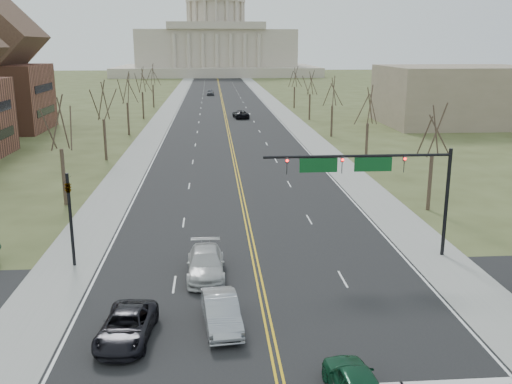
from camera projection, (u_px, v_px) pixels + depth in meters
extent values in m
plane|color=#424924|center=(279.00, 377.00, 24.00)|extent=(600.00, 600.00, 0.00)
cube|color=black|center=(223.00, 106.00, 130.16)|extent=(20.00, 380.00, 0.01)
cube|color=black|center=(266.00, 313.00, 29.79)|extent=(120.00, 14.00, 0.01)
cube|color=gray|center=(170.00, 106.00, 129.26)|extent=(4.00, 380.00, 0.03)
cube|color=gray|center=(275.00, 105.00, 131.05)|extent=(4.00, 380.00, 0.03)
cube|color=gold|center=(223.00, 106.00, 130.16)|extent=(0.42, 380.00, 0.01)
cube|color=silver|center=(180.00, 106.00, 129.43)|extent=(0.15, 380.00, 0.01)
cube|color=silver|center=(266.00, 105.00, 130.89)|extent=(0.15, 380.00, 0.01)
cube|color=#B0A593|center=(217.00, 70.00, 264.78)|extent=(90.00, 60.00, 4.00)
cube|color=#B0A593|center=(216.00, 48.00, 262.27)|extent=(70.00, 40.00, 16.00)
cube|color=#B0A593|center=(216.00, 25.00, 240.10)|extent=(42.00, 3.00, 3.00)
cylinder|color=#B0A593|center=(216.00, 16.00, 258.76)|extent=(24.00, 24.00, 12.00)
cylinder|color=#B0A593|center=(215.00, 1.00, 257.05)|extent=(27.00, 27.00, 1.60)
cylinder|color=black|center=(446.00, 203.00, 37.06)|extent=(0.24, 0.24, 7.20)
cylinder|color=black|center=(358.00, 156.00, 35.81)|extent=(12.00, 0.18, 0.18)
imported|color=black|center=(404.00, 164.00, 36.17)|extent=(0.35, 0.40, 1.10)
sphere|color=#FF0C0C|center=(405.00, 159.00, 35.94)|extent=(0.18, 0.18, 0.18)
imported|color=black|center=(342.00, 165.00, 35.87)|extent=(0.35, 0.40, 1.10)
sphere|color=#FF0C0C|center=(343.00, 160.00, 35.64)|extent=(0.18, 0.18, 0.18)
imported|color=black|center=(287.00, 166.00, 35.61)|extent=(0.35, 0.40, 1.10)
sphere|color=#FF0C0C|center=(287.00, 161.00, 35.38)|extent=(0.18, 0.18, 0.18)
cube|color=#0C4C1E|center=(373.00, 164.00, 36.02)|extent=(2.40, 0.12, 0.90)
cube|color=#0C4C1E|center=(318.00, 165.00, 35.76)|extent=(2.40, 0.12, 0.90)
cylinder|color=black|center=(71.00, 220.00, 35.42)|extent=(0.20, 0.20, 6.00)
imported|color=black|center=(68.00, 186.00, 34.86)|extent=(0.32, 0.36, 0.99)
cylinder|color=#3C2E23|center=(430.00, 183.00, 47.73)|extent=(0.32, 0.32, 4.68)
cylinder|color=#3C2E23|center=(64.00, 177.00, 49.24)|extent=(0.32, 0.32, 4.95)
cylinder|color=#3C2E23|center=(367.00, 143.00, 67.03)|extent=(0.32, 0.32, 4.68)
cylinder|color=#3C2E23|center=(105.00, 140.00, 68.55)|extent=(0.32, 0.32, 4.95)
cylinder|color=#3C2E23|center=(332.00, 121.00, 86.34)|extent=(0.32, 0.32, 4.68)
cylinder|color=#3C2E23|center=(128.00, 119.00, 87.85)|extent=(0.32, 0.32, 4.95)
cylinder|color=#3C2E23|center=(310.00, 107.00, 105.64)|extent=(0.32, 0.32, 4.68)
cylinder|color=#3C2E23|center=(143.00, 106.00, 107.15)|extent=(0.32, 0.32, 4.95)
cylinder|color=#3C2E23|center=(294.00, 97.00, 124.94)|extent=(0.32, 0.32, 4.68)
cylinder|color=#3C2E23|center=(153.00, 96.00, 126.45)|extent=(0.32, 0.32, 4.95)
cube|color=black|center=(0.00, 135.00, 69.41)|extent=(0.10, 9.80, 1.20)
cube|color=black|center=(46.00, 111.00, 92.43)|extent=(0.10, 9.80, 1.20)
cube|color=black|center=(44.00, 88.00, 91.50)|extent=(0.10, 9.80, 1.20)
cube|color=#7F6F5A|center=(457.00, 95.00, 99.08)|extent=(25.00, 20.00, 10.00)
imported|color=#0E3E25|center=(356.00, 384.00, 22.18)|extent=(2.11, 4.62, 1.54)
imported|color=#97999E|center=(221.00, 312.00, 28.13)|extent=(2.13, 4.88, 1.56)
imported|color=black|center=(126.00, 326.00, 26.86)|extent=(2.75, 5.21, 1.40)
imported|color=#B8B8B8|center=(206.00, 264.00, 34.31)|extent=(2.28, 5.49, 1.59)
imported|color=black|center=(241.00, 114.00, 108.26)|extent=(3.24, 5.74, 1.51)
imported|color=#55575E|center=(210.00, 92.00, 156.93)|extent=(2.08, 4.78, 1.61)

